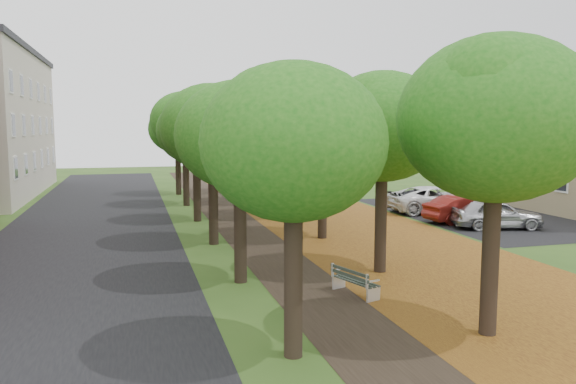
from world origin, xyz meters
TOP-DOWN VIEW (x-y plane):
  - ground at (0.00, 0.00)m, footprint 120.00×120.00m
  - street_asphalt at (-7.50, 15.00)m, footprint 8.00×70.00m
  - footpath at (0.00, 15.00)m, footprint 3.20×70.00m
  - leaf_verge at (5.00, 15.00)m, footprint 7.50×70.00m
  - parking_lot at (13.50, 16.00)m, footprint 9.00×16.00m
  - tree_row_west at (-2.20, 15.00)m, footprint 4.26×34.26m
  - tree_row_east at (2.60, 15.00)m, footprint 4.26×34.26m
  - bench at (0.73, 3.74)m, footprint 0.99×1.76m
  - car_silver at (11.48, 11.94)m, footprint 4.51×2.68m
  - car_red at (11.00, 13.98)m, footprint 4.32×1.83m
  - car_grey at (11.00, 17.87)m, footprint 4.58×2.38m
  - car_white at (11.28, 17.36)m, footprint 5.48×2.65m

SIDE VIEW (x-z plane):
  - ground at x=0.00m, z-range 0.00..0.00m
  - street_asphalt at x=-7.50m, z-range 0.00..0.01m
  - parking_lot at x=13.50m, z-range 0.00..0.01m
  - footpath at x=0.00m, z-range 0.00..0.01m
  - leaf_verge at x=5.00m, z-range 0.00..0.01m
  - bench at x=0.73m, z-range 0.02..0.82m
  - car_grey at x=11.00m, z-range 0.00..1.27m
  - car_red at x=11.00m, z-range 0.00..1.39m
  - car_silver at x=11.48m, z-range 0.00..1.44m
  - car_white at x=11.28m, z-range 0.00..1.50m
  - tree_row_west at x=-2.20m, z-range 1.53..8.26m
  - tree_row_east at x=2.60m, z-range 1.53..8.26m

